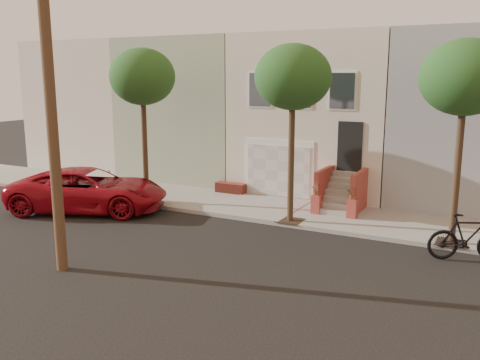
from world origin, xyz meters
The scene contains 8 objects.
ground centered at (0.00, 0.00, 0.00)m, with size 90.00×90.00×0.00m, color black.
sidewalk centered at (0.00, 5.35, 0.07)m, with size 40.00×3.70×0.15m, color #9A968C.
house_row centered at (0.00, 11.19, 3.64)m, with size 33.10×11.70×7.00m.
tree_left centered at (-5.50, 3.90, 5.26)m, with size 2.70×2.57×6.30m.
tree_mid centered at (1.00, 3.90, 5.26)m, with size 2.70×2.57×6.30m.
tree_right centered at (6.50, 3.90, 5.26)m, with size 2.70×2.57×6.30m.
pickup_truck centered at (-6.90, 1.99, 0.86)m, with size 2.85×6.19×1.72m, color maroon.
motorcycle centered at (7.03, 2.88, 0.70)m, with size 0.66×2.35×1.41m, color black.
Camera 1 is at (7.81, -13.10, 5.38)m, focal length 38.74 mm.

